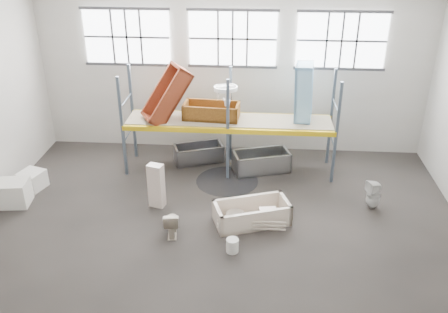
# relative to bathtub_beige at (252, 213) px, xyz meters

# --- Properties ---
(floor) EXTENTS (12.00, 10.00, 0.10)m
(floor) POSITION_rel_bathtub_beige_xyz_m (-0.76, -0.67, -0.32)
(floor) COLOR #433D39
(floor) RESTS_ON ground
(ceiling) EXTENTS (12.00, 10.00, 0.10)m
(ceiling) POSITION_rel_bathtub_beige_xyz_m (-0.76, -0.67, 4.78)
(ceiling) COLOR silver
(ceiling) RESTS_ON ground
(wall_back) EXTENTS (12.00, 0.10, 5.00)m
(wall_back) POSITION_rel_bathtub_beige_xyz_m (-0.76, 4.38, 2.23)
(wall_back) COLOR beige
(wall_back) RESTS_ON ground
(wall_front) EXTENTS (12.00, 0.10, 5.00)m
(wall_front) POSITION_rel_bathtub_beige_xyz_m (-0.76, -5.72, 2.23)
(wall_front) COLOR #9E9A93
(wall_front) RESTS_ON ground
(window_left) EXTENTS (2.60, 0.04, 1.60)m
(window_left) POSITION_rel_bathtub_beige_xyz_m (-3.96, 4.27, 3.33)
(window_left) COLOR white
(window_left) RESTS_ON wall_back
(window_mid) EXTENTS (2.60, 0.04, 1.60)m
(window_mid) POSITION_rel_bathtub_beige_xyz_m (-0.76, 4.27, 3.33)
(window_mid) COLOR white
(window_mid) RESTS_ON wall_back
(window_right) EXTENTS (2.60, 0.04, 1.60)m
(window_right) POSITION_rel_bathtub_beige_xyz_m (2.44, 4.27, 3.33)
(window_right) COLOR white
(window_right) RESTS_ON wall_back
(rack_upright_la) EXTENTS (0.08, 0.08, 3.00)m
(rack_upright_la) POSITION_rel_bathtub_beige_xyz_m (-3.76, 2.23, 1.23)
(rack_upright_la) COLOR slate
(rack_upright_la) RESTS_ON floor
(rack_upright_lb) EXTENTS (0.08, 0.08, 3.00)m
(rack_upright_lb) POSITION_rel_bathtub_beige_xyz_m (-3.76, 3.43, 1.23)
(rack_upright_lb) COLOR slate
(rack_upright_lb) RESTS_ON floor
(rack_upright_ma) EXTENTS (0.08, 0.08, 3.00)m
(rack_upright_ma) POSITION_rel_bathtub_beige_xyz_m (-0.76, 2.23, 1.23)
(rack_upright_ma) COLOR slate
(rack_upright_ma) RESTS_ON floor
(rack_upright_mb) EXTENTS (0.08, 0.08, 3.00)m
(rack_upright_mb) POSITION_rel_bathtub_beige_xyz_m (-0.76, 3.43, 1.23)
(rack_upright_mb) COLOR slate
(rack_upright_mb) RESTS_ON floor
(rack_upright_ra) EXTENTS (0.08, 0.08, 3.00)m
(rack_upright_ra) POSITION_rel_bathtub_beige_xyz_m (2.24, 2.23, 1.23)
(rack_upright_ra) COLOR slate
(rack_upright_ra) RESTS_ON floor
(rack_upright_rb) EXTENTS (0.08, 0.08, 3.00)m
(rack_upright_rb) POSITION_rel_bathtub_beige_xyz_m (2.24, 3.43, 1.23)
(rack_upright_rb) COLOR slate
(rack_upright_rb) RESTS_ON floor
(rack_beam_front) EXTENTS (6.00, 0.10, 0.14)m
(rack_beam_front) POSITION_rel_bathtub_beige_xyz_m (-0.76, 2.23, 1.23)
(rack_beam_front) COLOR yellow
(rack_beam_front) RESTS_ON floor
(rack_beam_back) EXTENTS (6.00, 0.10, 0.14)m
(rack_beam_back) POSITION_rel_bathtub_beige_xyz_m (-0.76, 3.43, 1.23)
(rack_beam_back) COLOR yellow
(rack_beam_back) RESTS_ON floor
(shelf_deck) EXTENTS (5.90, 1.10, 0.03)m
(shelf_deck) POSITION_rel_bathtub_beige_xyz_m (-0.76, 2.83, 1.31)
(shelf_deck) COLOR gray
(shelf_deck) RESTS_ON floor
(wet_patch) EXTENTS (1.80, 1.80, 0.00)m
(wet_patch) POSITION_rel_bathtub_beige_xyz_m (-0.76, 2.03, -0.27)
(wet_patch) COLOR black
(wet_patch) RESTS_ON floor
(bathtub_beige) EXTENTS (2.02, 1.42, 0.54)m
(bathtub_beige) POSITION_rel_bathtub_beige_xyz_m (0.00, 0.00, 0.00)
(bathtub_beige) COLOR beige
(bathtub_beige) RESTS_ON floor
(cistern_spare) EXTENTS (0.44, 0.26, 0.39)m
(cistern_spare) POSITION_rel_bathtub_beige_xyz_m (0.39, -0.09, 0.01)
(cistern_spare) COLOR beige
(cistern_spare) RESTS_ON bathtub_beige
(sink_in_tub) EXTENTS (0.57, 0.57, 0.17)m
(sink_in_tub) POSITION_rel_bathtub_beige_xyz_m (-0.41, -0.02, -0.11)
(sink_in_tub) COLOR beige
(sink_in_tub) RESTS_ON bathtub_beige
(toilet_beige) EXTENTS (0.46, 0.70, 0.67)m
(toilet_beige) POSITION_rel_bathtub_beige_xyz_m (-1.91, -0.66, 0.06)
(toilet_beige) COLOR beige
(toilet_beige) RESTS_ON floor
(cistern_tall) EXTENTS (0.45, 0.35, 1.21)m
(cistern_tall) POSITION_rel_bathtub_beige_xyz_m (-2.51, 0.59, 0.34)
(cistern_tall) COLOR beige
(cistern_tall) RESTS_ON floor
(toilet_white) EXTENTS (0.47, 0.46, 0.79)m
(toilet_white) POSITION_rel_bathtub_beige_xyz_m (3.14, 0.90, 0.13)
(toilet_white) COLOR silver
(toilet_white) RESTS_ON floor
(steel_tub_left) EXTENTS (1.61, 1.13, 0.54)m
(steel_tub_left) POSITION_rel_bathtub_beige_xyz_m (-1.73, 3.24, -0.00)
(steel_tub_left) COLOR #98999F
(steel_tub_left) RESTS_ON floor
(steel_tub_right) EXTENTS (1.80, 1.21, 0.60)m
(steel_tub_right) POSITION_rel_bathtub_beige_xyz_m (0.21, 2.76, 0.03)
(steel_tub_right) COLOR #B1B5B9
(steel_tub_right) RESTS_ON floor
(rust_tub_flat) EXTENTS (1.65, 0.86, 0.45)m
(rust_tub_flat) POSITION_rel_bathtub_beige_xyz_m (-1.29, 2.91, 1.55)
(rust_tub_flat) COLOR brown
(rust_tub_flat) RESTS_ON shelf_deck
(rust_tub_tilted) EXTENTS (1.65, 1.41, 1.74)m
(rust_tub_tilted) POSITION_rel_bathtub_beige_xyz_m (-2.55, 2.84, 2.02)
(rust_tub_tilted) COLOR maroon
(rust_tub_tilted) RESTS_ON shelf_deck
(sink_on_shelf) EXTENTS (0.80, 0.70, 0.59)m
(sink_on_shelf) POSITION_rel_bathtub_beige_xyz_m (-0.85, 2.71, 1.82)
(sink_on_shelf) COLOR white
(sink_on_shelf) RESTS_ON rust_tub_flat
(blue_tub_upright) EXTENTS (0.63, 0.85, 1.68)m
(blue_tub_upright) POSITION_rel_bathtub_beige_xyz_m (1.34, 3.02, 2.12)
(blue_tub_upright) COLOR #8FCAF1
(blue_tub_upright) RESTS_ON shelf_deck
(bucket) EXTENTS (0.31, 0.31, 0.33)m
(bucket) POSITION_rel_bathtub_beige_xyz_m (-0.41, -1.22, -0.10)
(bucket) COLOR silver
(bucket) RESTS_ON floor
(carton_near) EXTENTS (0.86, 0.76, 0.67)m
(carton_near) POSITION_rel_bathtub_beige_xyz_m (-6.31, 0.38, 0.06)
(carton_near) COLOR white
(carton_near) RESTS_ON floor
(carton_far) EXTENTS (0.77, 0.77, 0.51)m
(carton_far) POSITION_rel_bathtub_beige_xyz_m (-6.19, 1.24, -0.02)
(carton_far) COLOR white
(carton_far) RESTS_ON floor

